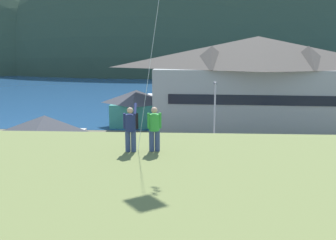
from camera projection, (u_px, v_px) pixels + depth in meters
The scene contains 17 objects.
ground_plane at pixel (147, 192), 25.05m from camera, with size 600.00×600.00×0.00m, color #66604C.
parking_lot_pad at pixel (154, 167), 29.93m from camera, with size 40.00×20.00×0.10m, color slate.
bay_water at pixel (176, 88), 83.74m from camera, with size 360.00×84.00×0.03m, color navy.
far_hill_east_peak at pixel (184, 72), 133.70m from camera, with size 145.59×57.82×86.78m, color #334733.
harbor_lodge at pixel (256, 80), 43.46m from camera, with size 25.50×10.08×10.75m.
storage_shed_near_lot at pixel (46, 144), 28.27m from camera, with size 5.65×4.52×4.57m.
storage_shed_waterside at pixel (137, 107), 45.27m from camera, with size 6.46×5.20×4.39m.
wharf_dock at pixel (177, 107), 56.95m from camera, with size 3.20×14.08×0.70m.
moored_boat_wharfside at pixel (157, 103), 58.74m from camera, with size 2.28×5.99×2.16m.
moored_boat_outer_mooring at pixel (199, 103), 58.33m from camera, with size 2.37×6.53×2.16m.
moored_boat_inner_slip at pixel (154, 103), 58.48m from camera, with size 3.67×8.75×2.16m.
parked_car_front_row_end at pixel (269, 155), 29.90m from camera, with size 4.31×2.28×1.82m.
parked_car_front_row_silver at pixel (113, 172), 25.81m from camera, with size 4.24×2.14×1.82m.
parked_car_front_row_red at pixel (184, 180), 24.26m from camera, with size 4.27×2.19×1.82m.
parking_light_pole at pixel (215, 111), 34.35m from camera, with size 0.24×0.78×6.32m.
person_kite_flyer at pixel (130, 128), 14.18m from camera, with size 0.52×0.67×1.86m.
person_companion at pixel (154, 128), 14.24m from camera, with size 0.54×0.40×1.74m.
Camera 1 is at (2.67, -23.45, 9.83)m, focal length 39.48 mm.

